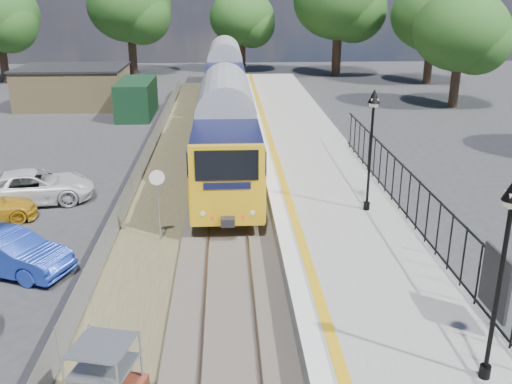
{
  "coord_description": "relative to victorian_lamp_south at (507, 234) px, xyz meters",
  "views": [
    {
      "loc": [
        -0.0,
        -14.01,
        8.84
      ],
      "look_at": [
        1.03,
        5.14,
        2.0
      ],
      "focal_mm": 40.0,
      "sensor_mm": 36.0,
      "label": 1
    }
  ],
  "objects": [
    {
      "name": "ground",
      "position": [
        -5.5,
        4.0,
        -4.3
      ],
      "size": [
        120.0,
        120.0,
        0.0
      ],
      "primitive_type": "plane",
      "color": "#2D2D30",
      "rests_on": "ground"
    },
    {
      "name": "track_bed",
      "position": [
        -5.97,
        13.67,
        -4.21
      ],
      "size": [
        5.9,
        80.0,
        0.29
      ],
      "color": "#473F38",
      "rests_on": "ground"
    },
    {
      "name": "platform",
      "position": [
        -1.3,
        12.0,
        -3.85
      ],
      "size": [
        5.0,
        70.0,
        0.9
      ],
      "primitive_type": "cube",
      "color": "gray",
      "rests_on": "ground"
    },
    {
      "name": "platform_edge",
      "position": [
        -3.36,
        12.0,
        -3.39
      ],
      "size": [
        0.9,
        70.0,
        0.01
      ],
      "color": "silver",
      "rests_on": "platform"
    },
    {
      "name": "victorian_lamp_south",
      "position": [
        0.0,
        0.0,
        0.0
      ],
      "size": [
        0.44,
        0.44,
        4.6
      ],
      "color": "black",
      "rests_on": "platform"
    },
    {
      "name": "victorian_lamp_north",
      "position": [
        -0.2,
        10.0,
        0.0
      ],
      "size": [
        0.44,
        0.44,
        4.6
      ],
      "color": "black",
      "rests_on": "platform"
    },
    {
      "name": "palisade_fence",
      "position": [
        1.05,
        6.24,
        -2.46
      ],
      "size": [
        0.12,
        26.0,
        2.0
      ],
      "color": "black",
      "rests_on": "platform"
    },
    {
      "name": "wire_fence",
      "position": [
        -9.7,
        16.0,
        -3.7
      ],
      "size": [
        0.06,
        52.0,
        1.2
      ],
      "color": "#999EA3",
      "rests_on": "ground"
    },
    {
      "name": "outbuilding",
      "position": [
        -16.41,
        35.21,
        -2.78
      ],
      "size": [
        10.8,
        10.1,
        3.12
      ],
      "color": "tan",
      "rests_on": "ground"
    },
    {
      "name": "tree_line",
      "position": [
        -4.1,
        46.0,
        2.31
      ],
      "size": [
        56.8,
        43.8,
        11.88
      ],
      "color": "#332319",
      "rests_on": "ground"
    },
    {
      "name": "train",
      "position": [
        -5.5,
        29.54,
        -1.96
      ],
      "size": [
        2.82,
        40.83,
        3.51
      ],
      "color": "gold",
      "rests_on": "ground"
    },
    {
      "name": "speed_sign",
      "position": [
        -8.0,
        9.48,
        -2.41
      ],
      "size": [
        0.55,
        0.16,
        2.78
      ],
      "rotation": [
        0.0,
        0.0,
        0.22
      ],
      "color": "#999EA3",
      "rests_on": "ground"
    },
    {
      "name": "car_blue",
      "position": [
        -12.71,
        7.28,
        -3.59
      ],
      "size": [
        4.53,
        2.99,
        1.41
      ],
      "primitive_type": "imported",
      "rotation": [
        0.0,
        0.0,
        1.19
      ],
      "color": "#1C39A8",
      "rests_on": "ground"
    },
    {
      "name": "car_white",
      "position": [
        -13.96,
        13.93,
        -3.58
      ],
      "size": [
        5.53,
        3.38,
        1.43
      ],
      "primitive_type": "imported",
      "rotation": [
        0.0,
        0.0,
        1.78
      ],
      "color": "silver",
      "rests_on": "ground"
    }
  ]
}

